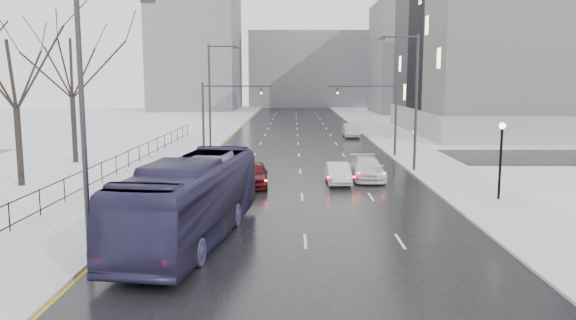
{
  "coord_description": "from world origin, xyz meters",
  "views": [
    {
      "loc": [
        -0.5,
        -0.9,
        6.82
      ],
      "look_at": [
        -0.79,
        28.92,
        2.5
      ],
      "focal_mm": 35.0,
      "sensor_mm": 36.0,
      "label": 1
    }
  ],
  "objects_px": {
    "streetlight_r_mid": "(413,96)",
    "streetlight_l_far": "(212,92)",
    "tree_park_e": "(76,164)",
    "sedan_right_distant": "(351,130)",
    "lamppost_r_mid": "(501,150)",
    "mast_signal_right": "(384,110)",
    "sedan_right_near": "(338,173)",
    "mast_signal_left": "(215,110)",
    "sedan_right_far": "(367,168)",
    "sedan_center_near": "(253,174)",
    "tree_park_d": "(22,187)",
    "bus": "(192,199)",
    "streetlight_l_near": "(88,111)",
    "no_uturn_sign": "(414,136)"
  },
  "relations": [
    {
      "from": "streetlight_l_far",
      "to": "bus",
      "type": "bearing_deg",
      "value": -83.55
    },
    {
      "from": "tree_park_d",
      "to": "no_uturn_sign",
      "type": "bearing_deg",
      "value": 20.32
    },
    {
      "from": "streetlight_r_mid",
      "to": "sedan_center_near",
      "type": "xyz_separation_m",
      "value": [
        -11.24,
        -5.73,
        -4.8
      ]
    },
    {
      "from": "mast_signal_right",
      "to": "sedan_right_near",
      "type": "height_order",
      "value": "mast_signal_right"
    },
    {
      "from": "sedan_right_near",
      "to": "sedan_right_distant",
      "type": "bearing_deg",
      "value": 80.67
    },
    {
      "from": "streetlight_l_near",
      "to": "no_uturn_sign",
      "type": "distance_m",
      "value": 29.81
    },
    {
      "from": "bus",
      "to": "sedan_right_distant",
      "type": "relative_size",
      "value": 2.59
    },
    {
      "from": "streetlight_l_far",
      "to": "streetlight_r_mid",
      "type": "bearing_deg",
      "value": -36.3
    },
    {
      "from": "sedan_right_near",
      "to": "sedan_right_distant",
      "type": "distance_m",
      "value": 29.52
    },
    {
      "from": "bus",
      "to": "sedan_right_near",
      "type": "distance_m",
      "value": 14.96
    },
    {
      "from": "sedan_right_near",
      "to": "sedan_right_distant",
      "type": "height_order",
      "value": "sedan_right_distant"
    },
    {
      "from": "sedan_right_near",
      "to": "streetlight_l_far",
      "type": "bearing_deg",
      "value": 120.41
    },
    {
      "from": "bus",
      "to": "sedan_center_near",
      "type": "xyz_separation_m",
      "value": [
        1.73,
        12.06,
        -0.97
      ]
    },
    {
      "from": "tree_park_d",
      "to": "sedan_right_near",
      "type": "bearing_deg",
      "value": 3.63
    },
    {
      "from": "sedan_right_distant",
      "to": "mast_signal_left",
      "type": "bearing_deg",
      "value": -129.88
    },
    {
      "from": "tree_park_e",
      "to": "mast_signal_right",
      "type": "height_order",
      "value": "tree_park_e"
    },
    {
      "from": "lamppost_r_mid",
      "to": "sedan_right_near",
      "type": "relative_size",
      "value": 1.04
    },
    {
      "from": "tree_park_e",
      "to": "sedan_right_distant",
      "type": "distance_m",
      "value": 31.93
    },
    {
      "from": "tree_park_d",
      "to": "mast_signal_left",
      "type": "height_order",
      "value": "mast_signal_left"
    },
    {
      "from": "bus",
      "to": "lamppost_r_mid",
      "type": "bearing_deg",
      "value": 33.87
    },
    {
      "from": "no_uturn_sign",
      "to": "sedan_right_far",
      "type": "bearing_deg",
      "value": -123.0
    },
    {
      "from": "streetlight_r_mid",
      "to": "streetlight_l_far",
      "type": "relative_size",
      "value": 1.0
    },
    {
      "from": "mast_signal_left",
      "to": "sedan_center_near",
      "type": "height_order",
      "value": "mast_signal_left"
    },
    {
      "from": "mast_signal_left",
      "to": "sedan_right_far",
      "type": "bearing_deg",
      "value": -43.53
    },
    {
      "from": "tree_park_d",
      "to": "sedan_right_distant",
      "type": "xyz_separation_m",
      "value": [
        24.02,
        30.55,
        0.84
      ]
    },
    {
      "from": "tree_park_d",
      "to": "streetlight_l_near",
      "type": "xyz_separation_m",
      "value": [
        9.63,
        -14.0,
        5.62
      ]
    },
    {
      "from": "sedan_right_distant",
      "to": "lamppost_r_mid",
      "type": "bearing_deg",
      "value": -82.71
    },
    {
      "from": "mast_signal_right",
      "to": "no_uturn_sign",
      "type": "height_order",
      "value": "mast_signal_right"
    },
    {
      "from": "streetlight_r_mid",
      "to": "sedan_right_distant",
      "type": "height_order",
      "value": "streetlight_r_mid"
    },
    {
      "from": "streetlight_r_mid",
      "to": "no_uturn_sign",
      "type": "height_order",
      "value": "streetlight_r_mid"
    },
    {
      "from": "tree_park_e",
      "to": "sedan_center_near",
      "type": "xyz_separation_m",
      "value": [
        15.13,
        -9.73,
        0.82
      ]
    },
    {
      "from": "lamppost_r_mid",
      "to": "mast_signal_left",
      "type": "distance_m",
      "value": 25.71
    },
    {
      "from": "streetlight_l_near",
      "to": "tree_park_d",
      "type": "bearing_deg",
      "value": 124.53
    },
    {
      "from": "mast_signal_left",
      "to": "sedan_right_distant",
      "type": "relative_size",
      "value": 1.34
    },
    {
      "from": "streetlight_l_near",
      "to": "mast_signal_right",
      "type": "bearing_deg",
      "value": 61.04
    },
    {
      "from": "tree_park_d",
      "to": "mast_signal_right",
      "type": "xyz_separation_m",
      "value": [
        25.13,
        14.0,
        4.11
      ]
    },
    {
      "from": "tree_park_d",
      "to": "bus",
      "type": "distance_m",
      "value": 17.64
    },
    {
      "from": "tree_park_d",
      "to": "sedan_center_near",
      "type": "xyz_separation_m",
      "value": [
        14.73,
        0.27,
        0.82
      ]
    },
    {
      "from": "sedan_right_far",
      "to": "streetlight_l_far",
      "type": "bearing_deg",
      "value": 129.46
    },
    {
      "from": "tree_park_d",
      "to": "streetlight_l_far",
      "type": "height_order",
      "value": "streetlight_l_far"
    },
    {
      "from": "sedan_right_near",
      "to": "sedan_right_distant",
      "type": "relative_size",
      "value": 0.85
    },
    {
      "from": "sedan_right_near",
      "to": "mast_signal_left",
      "type": "bearing_deg",
      "value": 125.52
    },
    {
      "from": "streetlight_l_far",
      "to": "mast_signal_right",
      "type": "bearing_deg",
      "value": -14.48
    },
    {
      "from": "streetlight_l_near",
      "to": "mast_signal_left",
      "type": "xyz_separation_m",
      "value": [
        0.84,
        28.0,
        -1.51
      ]
    },
    {
      "from": "lamppost_r_mid",
      "to": "mast_signal_right",
      "type": "relative_size",
      "value": 0.66
    },
    {
      "from": "lamppost_r_mid",
      "to": "mast_signal_left",
      "type": "xyz_separation_m",
      "value": [
        -18.33,
        18.0,
        1.16
      ]
    },
    {
      "from": "lamppost_r_mid",
      "to": "sedan_right_near",
      "type": "height_order",
      "value": "lamppost_r_mid"
    },
    {
      "from": "mast_signal_right",
      "to": "sedan_center_near",
      "type": "distance_m",
      "value": 17.53
    },
    {
      "from": "streetlight_l_far",
      "to": "sedan_right_distant",
      "type": "distance_m",
      "value": 19.68
    },
    {
      "from": "sedan_right_far",
      "to": "sedan_right_near",
      "type": "bearing_deg",
      "value": -145.01
    }
  ]
}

